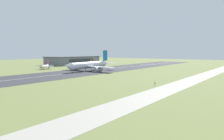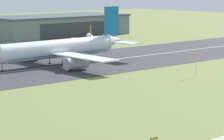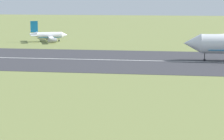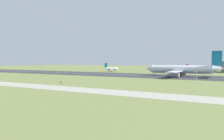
# 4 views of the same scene
# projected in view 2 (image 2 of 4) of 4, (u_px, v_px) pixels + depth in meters

# --- Properties ---
(ground_plane) EXTENTS (733.71, 733.71, 0.00)m
(ground_plane) POSITION_uv_depth(u_px,v_px,m) (96.00, 119.00, 105.00)
(ground_plane) COLOR olive
(hangar_building) EXTENTS (74.32, 33.04, 10.93)m
(hangar_building) POSITION_uv_depth(u_px,v_px,m) (58.00, 26.00, 278.49)
(hangar_building) COLOR slate
(hangar_building) RESTS_ON ground_plane
(airplane_landing) EXTENTS (56.32, 57.31, 18.84)m
(airplane_landing) POSITION_uv_depth(u_px,v_px,m) (58.00, 49.00, 176.23)
(airplane_landing) COLOR silver
(airplane_landing) RESTS_ON ground_plane
(airplane_parked_centre) EXTENTS (17.85, 19.33, 8.95)m
(airplane_parked_centre) POSITION_uv_depth(u_px,v_px,m) (90.00, 38.00, 242.25)
(airplane_parked_centre) COLOR silver
(airplane_parked_centre) RESTS_ON ground_plane
(windsock_pole) EXTENTS (2.39, 1.72, 6.86)m
(windsock_pole) POSITION_uv_depth(u_px,v_px,m) (193.00, 56.00, 152.88)
(windsock_pole) COLOR #B7B7BC
(windsock_pole) RESTS_ON ground_plane
(runway_sign) EXTENTS (1.58, 0.13, 1.63)m
(runway_sign) POSITION_uv_depth(u_px,v_px,m) (154.00, 140.00, 86.44)
(runway_sign) COLOR #4C4C51
(runway_sign) RESTS_ON ground_plane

